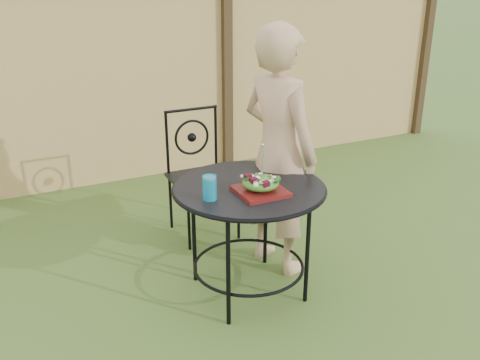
{
  "coord_description": "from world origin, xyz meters",
  "views": [
    {
      "loc": [
        -0.92,
        -2.7,
        1.93
      ],
      "look_at": [
        0.38,
        -0.04,
        0.75
      ],
      "focal_mm": 40.0,
      "sensor_mm": 36.0,
      "label": 1
    }
  ],
  "objects_px": {
    "patio_chair": "(200,170)",
    "salad_plate": "(260,191)",
    "diner": "(279,152)",
    "patio_table": "(249,207)"
  },
  "relations": [
    {
      "from": "patio_table",
      "to": "patio_chair",
      "type": "xyz_separation_m",
      "value": [
        0.05,
        0.92,
        -0.08
      ]
    },
    {
      "from": "patio_chair",
      "to": "salad_plate",
      "type": "distance_m",
      "value": 1.08
    },
    {
      "from": "patio_table",
      "to": "patio_chair",
      "type": "height_order",
      "value": "patio_chair"
    },
    {
      "from": "patio_table",
      "to": "patio_chair",
      "type": "bearing_deg",
      "value": 86.63
    },
    {
      "from": "patio_chair",
      "to": "diner",
      "type": "relative_size",
      "value": 0.58
    },
    {
      "from": "patio_table",
      "to": "patio_chair",
      "type": "distance_m",
      "value": 0.93
    },
    {
      "from": "patio_chair",
      "to": "diner",
      "type": "height_order",
      "value": "diner"
    },
    {
      "from": "patio_table",
      "to": "diner",
      "type": "bearing_deg",
      "value": 34.74
    },
    {
      "from": "patio_chair",
      "to": "salad_plate",
      "type": "height_order",
      "value": "patio_chair"
    },
    {
      "from": "diner",
      "to": "salad_plate",
      "type": "relative_size",
      "value": 6.08
    }
  ]
}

